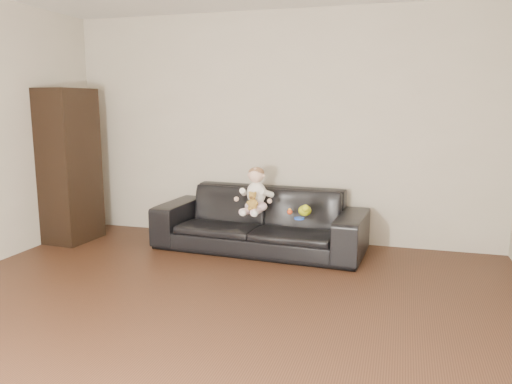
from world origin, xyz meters
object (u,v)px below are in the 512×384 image
(sofa, at_px, (260,220))
(cabinet, at_px, (70,166))
(toy_rattle, at_px, (290,212))
(teddy_bear, at_px, (253,201))
(toy_blue_disc, at_px, (299,218))
(baby, at_px, (256,193))
(toy_green, at_px, (305,211))

(sofa, distance_m, cabinet, 2.27)
(sofa, bearing_deg, cabinet, -169.57)
(toy_rattle, bearing_deg, teddy_bear, -156.56)
(sofa, xyz_separation_m, toy_rattle, (0.36, -0.11, 0.13))
(toy_blue_disc, bearing_deg, baby, 161.76)
(cabinet, bearing_deg, toy_green, 6.73)
(baby, relative_size, toy_green, 2.98)
(toy_blue_disc, bearing_deg, toy_rattle, 127.96)
(toy_rattle, bearing_deg, sofa, 162.41)
(baby, xyz_separation_m, teddy_bear, (0.01, -0.15, -0.06))
(cabinet, relative_size, toy_blue_disc, 16.96)
(sofa, bearing_deg, baby, -91.28)
(toy_rattle, height_order, toy_blue_disc, toy_rattle)
(teddy_bear, bearing_deg, cabinet, -160.74)
(toy_green, bearing_deg, sofa, 165.93)
(sofa, xyz_separation_m, baby, (-0.01, -0.12, 0.32))
(sofa, relative_size, toy_blue_disc, 21.96)
(cabinet, distance_m, toy_blue_disc, 2.71)
(baby, distance_m, toy_blue_disc, 0.57)
(sofa, bearing_deg, toy_blue_disc, -26.55)
(sofa, height_order, toy_rattle, sofa)
(toy_rattle, bearing_deg, cabinet, -176.76)
(toy_rattle, xyz_separation_m, toy_blue_disc, (0.14, -0.17, -0.02))
(cabinet, xyz_separation_m, toy_blue_disc, (2.68, -0.03, -0.43))
(teddy_bear, height_order, toy_green, teddy_bear)
(sofa, relative_size, teddy_bear, 11.93)
(sofa, relative_size, toy_rattle, 38.98)
(baby, distance_m, toy_rattle, 0.41)
(toy_rattle, bearing_deg, toy_blue_disc, -52.04)
(baby, distance_m, teddy_bear, 0.16)
(toy_blue_disc, bearing_deg, sofa, 149.73)
(sofa, relative_size, baby, 4.66)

